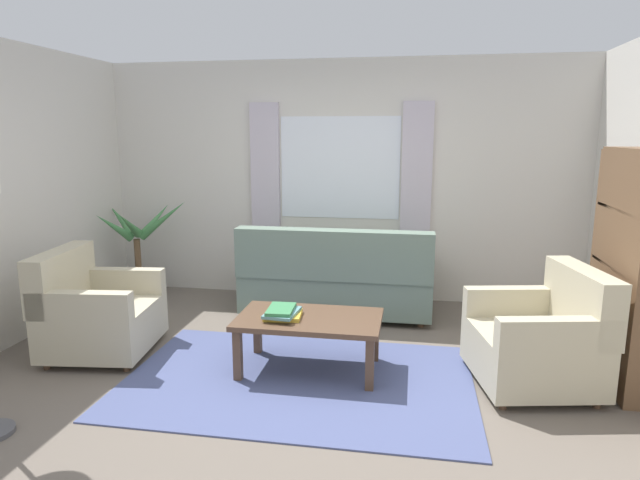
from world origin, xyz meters
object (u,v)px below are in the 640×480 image
armchair_right (542,339)px  coffee_table (309,324)px  bookshelf (630,265)px  armchair_left (95,312)px  couch (336,279)px  book_stack_on_table (282,313)px  potted_plant (139,263)px

armchair_right → coffee_table: 1.71m
coffee_table → bookshelf: size_ratio=0.64×
armchair_left → armchair_right: bearing=-96.6°
couch → coffee_table: 1.37m
armchair_left → book_stack_on_table: 1.63m
armchair_left → potted_plant: 1.57m
book_stack_on_table → armchair_right: bearing=2.9°
couch → bookshelf: 2.61m
couch → bookshelf: bookshelf is taller
armchair_left → book_stack_on_table: armchair_left is taller
potted_plant → armchair_left: bearing=-74.7°
couch → armchair_right: 2.14m
potted_plant → bookshelf: 4.76m
armchair_left → potted_plant: potted_plant is taller
armchair_left → coffee_table: (1.82, -0.04, 0.03)m
book_stack_on_table → potted_plant: 2.60m
book_stack_on_table → potted_plant: potted_plant is taller
bookshelf → couch: bearing=63.3°
armchair_left → potted_plant: (-0.41, 1.51, 0.04)m
couch → armchair_left: 2.27m
bookshelf → coffee_table: bearing=95.4°
potted_plant → coffee_table: bearing=-34.8°
armchair_right → potted_plant: (-3.94, 1.51, 0.04)m
potted_plant → bookshelf: bookshelf is taller
couch → book_stack_on_table: size_ratio=5.81×
book_stack_on_table → potted_plant: (-2.04, 1.61, -0.08)m
armchair_left → armchair_right: size_ratio=0.94×
armchair_left → potted_plant: size_ratio=0.82×
couch → armchair_left: couch is taller
armchair_right → bookshelf: (0.60, 0.17, 0.54)m
armchair_right → bookshelf: size_ratio=0.57×
armchair_right → coffee_table: bearing=-99.7°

